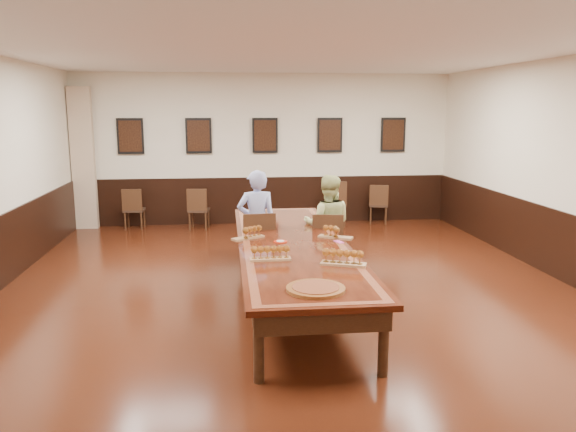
{
  "coord_description": "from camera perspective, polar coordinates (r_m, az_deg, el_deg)",
  "views": [
    {
      "loc": [
        -0.84,
        -7.08,
        2.46
      ],
      "look_at": [
        0.0,
        0.5,
        1.0
      ],
      "focal_mm": 35.0,
      "sensor_mm": 36.0,
      "label": 1
    }
  ],
  "objects": [
    {
      "name": "person_man",
      "position": [
        8.32,
        -3.19,
        -0.73
      ],
      "size": [
        0.6,
        0.42,
        1.59
      ],
      "primitive_type": "imported",
      "rotation": [
        0.0,
        0.0,
        3.21
      ],
      "color": "#4D61C1",
      "rests_on": "floor"
    },
    {
      "name": "spare_chair_b",
      "position": [
        11.72,
        -9.05,
        0.76
      ],
      "size": [
        0.46,
        0.49,
        0.87
      ],
      "primitive_type": null,
      "rotation": [
        0.0,
        0.0,
        3.01
      ],
      "color": "black",
      "rests_on": "floor"
    },
    {
      "name": "flight_d",
      "position": [
        6.25,
        5.64,
        -4.28
      ],
      "size": [
        0.52,
        0.32,
        0.19
      ],
      "color": "olive",
      "rests_on": "conference_table"
    },
    {
      "name": "spare_chair_c",
      "position": [
        11.99,
        4.91,
        1.33
      ],
      "size": [
        0.56,
        0.59,
        0.97
      ],
      "primitive_type": null,
      "rotation": [
        0.0,
        0.0,
        2.91
      ],
      "color": "black",
      "rests_on": "floor"
    },
    {
      "name": "wall_back",
      "position": [
        12.15,
        -2.36,
        6.78
      ],
      "size": [
        8.0,
        0.02,
        3.2
      ],
      "primitive_type": "cube",
      "color": "beige",
      "rests_on": "floor"
    },
    {
      "name": "person_woman",
      "position": [
        8.44,
        4.05,
        -0.87
      ],
      "size": [
        0.83,
        0.7,
        1.5
      ],
      "primitive_type": "imported",
      "rotation": [
        0.0,
        0.0,
        2.97
      ],
      "color": "#C6CD80",
      "rests_on": "floor"
    },
    {
      "name": "spare_chair_a",
      "position": [
        12.04,
        -15.35,
        0.74
      ],
      "size": [
        0.42,
        0.45,
        0.86
      ],
      "primitive_type": null,
      "rotation": [
        0.0,
        0.0,
        3.1
      ],
      "color": "black",
      "rests_on": "floor"
    },
    {
      "name": "posters",
      "position": [
        12.06,
        -2.35,
        8.18
      ],
      "size": [
        6.14,
        0.04,
        0.74
      ],
      "color": "black",
      "rests_on": "wall_back"
    },
    {
      "name": "carved_platter",
      "position": [
        5.4,
        2.83,
        -7.4
      ],
      "size": [
        0.58,
        0.58,
        0.05
      ],
      "color": "#603013",
      "rests_on": "conference_table"
    },
    {
      "name": "wainscoting",
      "position": [
        7.39,
        0.43,
        -4.54
      ],
      "size": [
        8.0,
        10.0,
        1.0
      ],
      "color": "black",
      "rests_on": "floor"
    },
    {
      "name": "curtain",
      "position": [
        12.29,
        -20.09,
        5.48
      ],
      "size": [
        0.45,
        0.18,
        2.9
      ],
      "primitive_type": "cube",
      "color": "tan",
      "rests_on": "floor"
    },
    {
      "name": "pink_phone",
      "position": [
        7.34,
        5.18,
        -2.63
      ],
      "size": [
        0.12,
        0.16,
        0.01
      ],
      "primitive_type": "cube",
      "rotation": [
        0.0,
        0.0,
        0.38
      ],
      "color": "#F050B6",
      "rests_on": "conference_table"
    },
    {
      "name": "floor",
      "position": [
        7.54,
        0.42,
        -8.27
      ],
      "size": [
        8.0,
        10.0,
        0.02
      ],
      "primitive_type": "cube",
      "color": "black",
      "rests_on": "ground"
    },
    {
      "name": "ceiling",
      "position": [
        7.17,
        0.46,
        16.85
      ],
      "size": [
        8.0,
        10.0,
        0.02
      ],
      "primitive_type": "cube",
      "color": "white",
      "rests_on": "floor"
    },
    {
      "name": "flight_c",
      "position": [
        6.43,
        -1.8,
        -3.84
      ],
      "size": [
        0.47,
        0.14,
        0.18
      ],
      "color": "olive",
      "rests_on": "conference_table"
    },
    {
      "name": "chair_man",
      "position": [
        8.28,
        -3.08,
        -2.88
      ],
      "size": [
        0.5,
        0.54,
        0.99
      ],
      "primitive_type": null,
      "rotation": [
        0.0,
        0.0,
        3.21
      ],
      "color": "black",
      "rests_on": "floor"
    },
    {
      "name": "flight_b",
      "position": [
        7.53,
        4.68,
        -1.7
      ],
      "size": [
        0.47,
        0.33,
        0.17
      ],
      "color": "olive",
      "rests_on": "conference_table"
    },
    {
      "name": "conference_table",
      "position": [
        7.36,
        0.43,
        -3.7
      ],
      "size": [
        1.4,
        5.0,
        0.76
      ],
      "color": "black",
      "rests_on": "floor"
    },
    {
      "name": "spare_chair_d",
      "position": [
        12.39,
        9.17,
        1.27
      ],
      "size": [
        0.49,
        0.52,
        0.85
      ],
      "primitive_type": null,
      "rotation": [
        0.0,
        0.0,
        2.9
      ],
      "color": "black",
      "rests_on": "floor"
    },
    {
      "name": "red_plate_grp",
      "position": [
        7.3,
        -0.78,
        -2.63
      ],
      "size": [
        0.18,
        0.18,
        0.02
      ],
      "color": "#B0200B",
      "rests_on": "conference_table"
    },
    {
      "name": "wall_front",
      "position": [
        2.39,
        14.96,
        -10.69
      ],
      "size": [
        8.0,
        0.02,
        3.2
      ],
      "primitive_type": "cube",
      "color": "beige",
      "rests_on": "floor"
    },
    {
      "name": "chair_woman",
      "position": [
        8.4,
        4.03,
        -2.82
      ],
      "size": [
        0.53,
        0.56,
        0.96
      ],
      "primitive_type": null,
      "rotation": [
        0.0,
        0.0,
        2.97
      ],
      "color": "black",
      "rests_on": "floor"
    },
    {
      "name": "flight_a",
      "position": [
        7.5,
        -3.92,
        -1.75
      ],
      "size": [
        0.46,
        0.35,
        0.17
      ],
      "color": "olive",
      "rests_on": "conference_table"
    }
  ]
}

